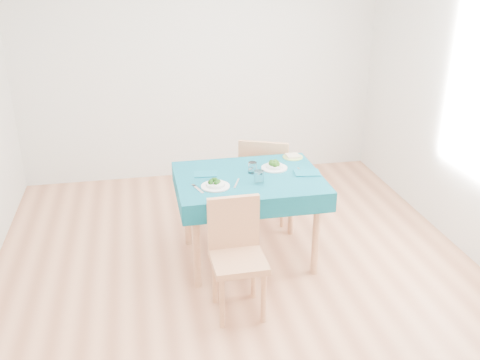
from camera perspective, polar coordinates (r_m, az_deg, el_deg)
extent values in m
cube|color=#A96846|center=(4.42, 0.00, -10.30)|extent=(4.00, 4.50, 0.02)
cube|color=silver|center=(6.01, -4.32, 12.78)|extent=(4.00, 0.02, 2.70)
cube|color=silver|center=(1.88, 13.88, -12.56)|extent=(4.00, 0.02, 2.70)
cube|color=#084B5C|center=(4.47, 0.92, -4.10)|extent=(1.16, 0.88, 0.76)
cube|color=tan|center=(3.77, -0.17, -8.09)|extent=(0.38, 0.42, 0.94)
cube|color=tan|center=(5.12, 2.86, 1.90)|extent=(0.62, 0.64, 1.15)
cube|color=silver|center=(4.09, -4.49, -0.98)|extent=(0.07, 0.17, 0.00)
cube|color=silver|center=(4.18, -0.36, -0.34)|extent=(0.08, 0.18, 0.00)
cube|color=silver|center=(4.44, 1.76, 1.08)|extent=(0.05, 0.17, 0.00)
cube|color=silver|center=(4.42, 6.64, 0.86)|extent=(0.03, 0.20, 0.00)
cube|color=#0C5466|center=(4.35, -3.69, 0.62)|extent=(0.20, 0.15, 0.01)
cube|color=#0C5466|center=(4.40, 7.17, 0.76)|extent=(0.22, 0.17, 0.01)
cylinder|color=white|center=(4.37, 1.34, 1.33)|extent=(0.07, 0.07, 0.09)
cylinder|color=white|center=(4.17, 2.04, 0.32)|extent=(0.08, 0.08, 0.10)
cylinder|color=#A8C15E|center=(4.73, 5.64, 2.45)|extent=(0.18, 0.18, 0.01)
cube|color=beige|center=(4.73, 5.65, 2.60)|extent=(0.11, 0.11, 0.02)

